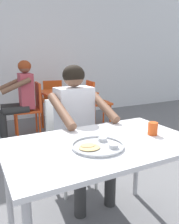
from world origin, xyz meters
TOP-DOWN VIEW (x-y plane):
  - back_wall at (0.00, 3.67)m, footprint 12.00×0.12m
  - table_foreground at (-0.06, -0.05)m, footprint 1.27×0.77m
  - thali_tray at (-0.12, -0.11)m, footprint 0.34×0.34m
  - drinking_cup at (0.35, -0.09)m, footprint 0.07×0.07m
  - chair_foreground at (0.05, 0.78)m, footprint 0.43×0.46m
  - diner_foreground at (0.05, 0.56)m, footprint 0.50×0.56m
  - table_background_red at (0.70, 2.45)m, footprint 0.86×0.76m
  - chair_red_left at (0.07, 2.45)m, footprint 0.47×0.42m
  - chair_red_right at (1.28, 2.45)m, footprint 0.45×0.44m
  - chair_red_far at (0.64, 3.12)m, footprint 0.42×0.41m
  - patron_background at (-0.08, 2.46)m, footprint 0.56×0.51m

SIDE VIEW (x-z plane):
  - chair_red_far at x=0.64m, z-range 0.08..0.92m
  - chair_red_right at x=1.28m, z-range 0.07..0.94m
  - chair_red_left at x=0.07m, z-range 0.07..0.95m
  - chair_foreground at x=0.05m, z-range 0.07..0.96m
  - table_background_red at x=0.70m, z-range 0.26..0.97m
  - table_foreground at x=-0.06m, z-range 0.30..1.05m
  - diner_foreground at x=0.05m, z-range 0.12..1.36m
  - patron_background at x=-0.08m, z-range 0.12..1.36m
  - thali_tray at x=-0.12m, z-range 0.75..0.78m
  - drinking_cup at x=0.35m, z-range 0.75..0.85m
  - back_wall at x=0.00m, z-range 0.00..3.40m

